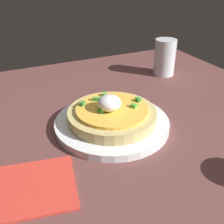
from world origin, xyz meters
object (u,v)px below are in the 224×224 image
object	(u,v)px
plate	(112,123)
pizza	(112,113)
napkin	(37,186)
cup_far	(165,58)

from	to	relation	value
plate	pizza	world-z (taller)	pizza
pizza	napkin	bearing A→B (deg)	-58.57
napkin	cup_far	bearing A→B (deg)	124.86
pizza	napkin	xyz separation A→B (cm)	(11.55, -18.91, -3.06)
pizza	cup_far	bearing A→B (deg)	126.99
plate	pizza	xyz separation A→B (cm)	(0.02, -0.06, 2.46)
plate	napkin	bearing A→B (deg)	-58.61
pizza	cup_far	size ratio (longest dim) A/B	1.72
plate	cup_far	bearing A→B (deg)	127.02
cup_far	napkin	bearing A→B (deg)	-55.14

